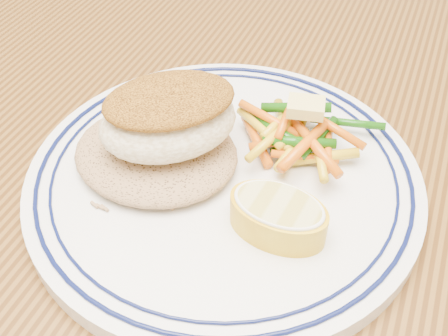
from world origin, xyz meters
TOP-DOWN VIEW (x-y plane):
  - dining_table at (0.00, 0.00)m, footprint 1.50×0.90m
  - plate at (-0.01, 0.00)m, footprint 0.28×0.28m
  - rice_pilaf at (-0.06, -0.00)m, footprint 0.12×0.11m
  - fish_fillet at (-0.05, 0.00)m, footprint 0.12×0.11m
  - vegetable_pile at (0.03, 0.05)m, footprint 0.11×0.10m
  - butter_pat at (0.04, 0.06)m, footprint 0.03×0.03m
  - lemon_wedge at (0.05, -0.03)m, footprint 0.07×0.06m

SIDE VIEW (x-z plane):
  - dining_table at x=0.00m, z-range 0.28..1.03m
  - plate at x=-0.01m, z-range 0.75..0.77m
  - rice_pilaf at x=-0.06m, z-range 0.77..0.79m
  - vegetable_pile at x=0.03m, z-range 0.76..0.79m
  - lemon_wedge at x=0.05m, z-range 0.77..0.79m
  - butter_pat at x=0.04m, z-range 0.79..0.80m
  - fish_fillet at x=-0.05m, z-range 0.78..0.83m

